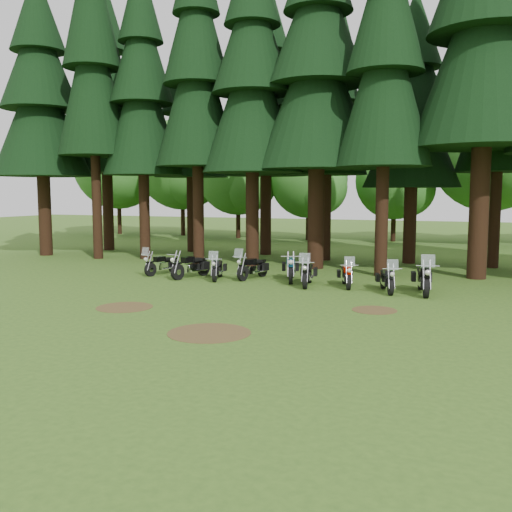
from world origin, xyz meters
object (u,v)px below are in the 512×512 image
object	(u,v)px
motorcycle_5	(307,274)
motorcycle_8	(423,280)
motorcycle_6	(346,276)
motorcycle_1	(191,267)
motorcycle_7	(387,280)
motorcycle_2	(217,269)
motorcycle_4	(291,269)
motorcycle_3	(253,268)
motorcycle_0	(162,265)

from	to	relation	value
motorcycle_5	motorcycle_8	bearing A→B (deg)	-12.42
motorcycle_6	motorcycle_1	bearing A→B (deg)	161.86
motorcycle_1	motorcycle_7	bearing A→B (deg)	12.71
motorcycle_1	motorcycle_7	world-z (taller)	motorcycle_7
motorcycle_6	motorcycle_7	bearing A→B (deg)	-38.37
motorcycle_2	motorcycle_8	world-z (taller)	motorcycle_8
motorcycle_4	motorcycle_7	world-z (taller)	motorcycle_7
motorcycle_2	motorcycle_3	bearing A→B (deg)	11.84
motorcycle_0	motorcycle_2	bearing A→B (deg)	8.18
motorcycle_3	motorcycle_2	bearing A→B (deg)	-139.74
motorcycle_3	motorcycle_6	bearing A→B (deg)	3.86
motorcycle_7	motorcycle_4	bearing A→B (deg)	144.50
motorcycle_4	motorcycle_8	xyz separation A→B (m)	(5.41, -1.11, 0.02)
motorcycle_3	motorcycle_4	world-z (taller)	motorcycle_3
motorcycle_2	motorcycle_7	world-z (taller)	motorcycle_7
motorcycle_3	motorcycle_8	size ratio (longest dim) A/B	0.88
motorcycle_2	motorcycle_4	distance (m)	3.09
motorcycle_1	motorcycle_2	bearing A→B (deg)	15.14
motorcycle_1	motorcycle_6	xyz separation A→B (m)	(6.74, 0.11, -0.04)
motorcycle_0	motorcycle_1	distance (m)	1.69
motorcycle_0	motorcycle_8	distance (m)	11.34
motorcycle_2	motorcycle_3	distance (m)	1.50
motorcycle_3	motorcycle_0	bearing A→B (deg)	-163.75
motorcycle_6	motorcycle_5	bearing A→B (deg)	173.49
motorcycle_3	motorcycle_4	size ratio (longest dim) A/B	0.94
motorcycle_0	motorcycle_2	distance (m)	2.94
motorcycle_0	motorcycle_5	world-z (taller)	motorcycle_5
motorcycle_0	motorcycle_8	world-z (taller)	motorcycle_8
motorcycle_5	motorcycle_6	distance (m)	1.52
motorcycle_4	motorcycle_7	bearing A→B (deg)	-34.94
motorcycle_6	motorcycle_8	bearing A→B (deg)	-28.31
motorcycle_7	motorcycle_8	size ratio (longest dim) A/B	0.84
motorcycle_4	motorcycle_8	bearing A→B (deg)	-30.22
motorcycle_1	motorcycle_8	world-z (taller)	motorcycle_8
motorcycle_1	motorcycle_3	world-z (taller)	motorcycle_3
motorcycle_1	motorcycle_5	distance (m)	5.27
motorcycle_3	motorcycle_6	distance (m)	4.21
motorcycle_0	motorcycle_6	size ratio (longest dim) A/B	1.01
motorcycle_1	motorcycle_4	distance (m)	4.32
motorcycle_3	motorcycle_4	bearing A→B (deg)	13.37
motorcycle_2	motorcycle_7	size ratio (longest dim) A/B	0.99
motorcycle_0	motorcycle_7	xyz separation A→B (m)	(10.03, -0.84, 0.01)
motorcycle_1	motorcycle_4	size ratio (longest dim) A/B	0.95
motorcycle_3	motorcycle_6	world-z (taller)	motorcycle_3
motorcycle_2	motorcycle_4	world-z (taller)	motorcycle_2
motorcycle_6	motorcycle_2	bearing A→B (deg)	162.25
motorcycle_1	motorcycle_2	size ratio (longest dim) A/B	1.08
motorcycle_2	motorcycle_8	distance (m)	8.42
motorcycle_1	motorcycle_3	bearing A→B (deg)	30.99
motorcycle_1	motorcycle_8	size ratio (longest dim) A/B	0.90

